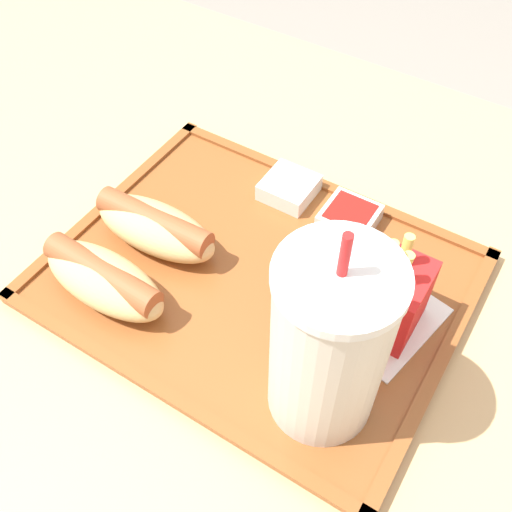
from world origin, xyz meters
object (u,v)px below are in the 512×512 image
at_px(hot_dog_near, 155,227).
at_px(fries_carton, 379,292).
at_px(sauce_cup_mayo, 289,187).
at_px(sauce_cup_ketchup, 349,217).
at_px(soda_cup, 329,344).
at_px(hot_dog_far, 104,279).

distance_m(hot_dog_near, fries_carton, 0.22).
relative_size(fries_carton, sauce_cup_mayo, 2.29).
xyz_separation_m(fries_carton, sauce_cup_ketchup, (0.07, -0.09, -0.03)).
height_order(fries_carton, sauce_cup_ketchup, fries_carton).
height_order(soda_cup, hot_dog_near, soda_cup).
bearing_deg(hot_dog_far, soda_cup, -176.94).
bearing_deg(hot_dog_far, sauce_cup_mayo, -110.61).
bearing_deg(sauce_cup_ketchup, soda_cup, 109.61).
xyz_separation_m(hot_dog_far, sauce_cup_mayo, (-0.08, -0.21, -0.01)).
bearing_deg(hot_dog_far, fries_carton, -154.04).
height_order(fries_carton, sauce_cup_mayo, fries_carton).
xyz_separation_m(soda_cup, fries_carton, (-0.00, -0.10, -0.05)).
bearing_deg(sauce_cup_mayo, hot_dog_far, 69.39).
distance_m(fries_carton, sauce_cup_mayo, 0.18).
bearing_deg(hot_dog_near, fries_carton, -171.71).
xyz_separation_m(hot_dog_far, fries_carton, (-0.22, -0.11, 0.02)).
distance_m(soda_cup, fries_carton, 0.11).
relative_size(hot_dog_far, sauce_cup_ketchup, 2.58).
bearing_deg(sauce_cup_mayo, sauce_cup_ketchup, 175.45).
bearing_deg(soda_cup, sauce_cup_mayo, -53.89).
xyz_separation_m(hot_dog_near, sauce_cup_mayo, (-0.08, -0.13, -0.01)).
height_order(hot_dog_far, sauce_cup_ketchup, hot_dog_far).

